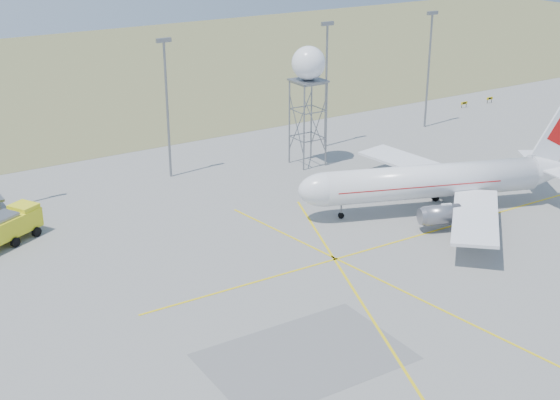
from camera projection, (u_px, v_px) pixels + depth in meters
grass_strip at (76, 76)px, 179.42m from camera, size 400.00×120.00×0.03m
mast_b at (167, 97)px, 111.68m from camera, size 2.20×0.50×20.50m
mast_c at (326, 75)px, 125.48m from camera, size 2.20×0.50×20.50m
mast_d at (429, 60)px, 136.31m from camera, size 2.20×0.50×20.50m
taxi_sign_near at (464, 103)px, 152.84m from camera, size 1.60×0.17×1.20m
taxi_sign_far at (490, 99)px, 156.28m from camera, size 1.60×0.17×1.20m
airliner_main at (436, 181)px, 102.20m from camera, size 38.11×35.89×13.32m
radar_tower at (308, 99)px, 117.57m from camera, size 5.07×5.07×18.37m
fire_truck at (5, 229)px, 93.28m from camera, size 10.08×7.63×3.90m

